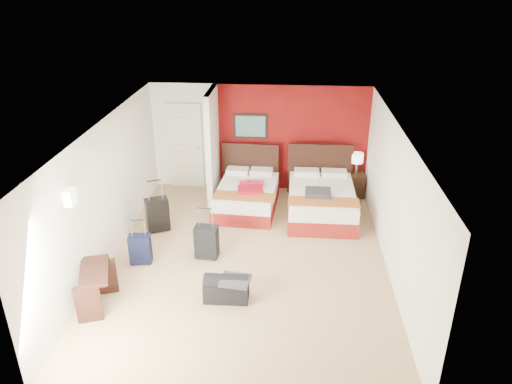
# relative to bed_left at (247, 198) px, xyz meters

# --- Properties ---
(ground) EXTENTS (6.50, 6.50, 0.00)m
(ground) POSITION_rel_bed_left_xyz_m (0.19, -2.07, -0.27)
(ground) COLOR tan
(ground) RESTS_ON ground
(room_walls) EXTENTS (5.02, 6.52, 2.50)m
(room_walls) POSITION_rel_bed_left_xyz_m (-1.21, -0.65, 0.99)
(room_walls) COLOR white
(room_walls) RESTS_ON ground
(red_accent_panel) EXTENTS (3.50, 0.04, 2.50)m
(red_accent_panel) POSITION_rel_bed_left_xyz_m (0.94, 1.16, 0.98)
(red_accent_panel) COLOR maroon
(red_accent_panel) RESTS_ON ground
(partition_wall) EXTENTS (0.12, 1.20, 2.50)m
(partition_wall) POSITION_rel_bed_left_xyz_m (-0.81, 0.54, 0.98)
(partition_wall) COLOR silver
(partition_wall) RESTS_ON ground
(entry_door) EXTENTS (0.82, 0.06, 2.05)m
(entry_door) POSITION_rel_bed_left_xyz_m (-1.56, 1.13, 0.76)
(entry_door) COLOR silver
(entry_door) RESTS_ON ground
(bed_left) EXTENTS (1.37, 1.87, 0.54)m
(bed_left) POSITION_rel_bed_left_xyz_m (0.00, 0.00, 0.00)
(bed_left) COLOR silver
(bed_left) RESTS_ON ground
(bed_right) EXTENTS (1.40, 2.00, 0.60)m
(bed_right) POSITION_rel_bed_left_xyz_m (1.61, -0.20, 0.03)
(bed_right) COLOR silver
(bed_right) RESTS_ON ground
(red_suitcase_open) EXTENTS (0.61, 0.78, 0.09)m
(red_suitcase_open) POSITION_rel_bed_left_xyz_m (0.10, -0.10, 0.31)
(red_suitcase_open) COLOR #A30E20
(red_suitcase_open) RESTS_ON bed_left
(jacket_bundle) EXTENTS (0.52, 0.42, 0.12)m
(jacket_bundle) POSITION_rel_bed_left_xyz_m (1.51, -0.50, 0.39)
(jacket_bundle) COLOR #353539
(jacket_bundle) RESTS_ON bed_right
(nightstand) EXTENTS (0.43, 0.43, 0.56)m
(nightstand) POSITION_rel_bed_left_xyz_m (2.44, 0.86, 0.01)
(nightstand) COLOR black
(nightstand) RESTS_ON ground
(table_lamp) EXTENTS (0.34, 0.34, 0.49)m
(table_lamp) POSITION_rel_bed_left_xyz_m (2.44, 0.86, 0.53)
(table_lamp) COLOR silver
(table_lamp) RESTS_ON nightstand
(suitcase_black) EXTENTS (0.52, 0.44, 0.67)m
(suitcase_black) POSITION_rel_bed_left_xyz_m (-1.70, -1.11, 0.07)
(suitcase_black) COLOR black
(suitcase_black) RESTS_ON ground
(suitcase_charcoal) EXTENTS (0.44, 0.30, 0.61)m
(suitcase_charcoal) POSITION_rel_bed_left_xyz_m (-0.55, -2.04, 0.04)
(suitcase_charcoal) COLOR black
(suitcase_charcoal) RESTS_ON ground
(suitcase_navy) EXTENTS (0.41, 0.28, 0.53)m
(suitcase_navy) POSITION_rel_bed_left_xyz_m (-1.70, -2.31, -0.00)
(suitcase_navy) COLOR black
(suitcase_navy) RESTS_ON ground
(duffel_bag) EXTENTS (0.71, 0.39, 0.36)m
(duffel_bag) POSITION_rel_bed_left_xyz_m (-0.04, -3.23, -0.09)
(duffel_bag) COLOR black
(duffel_bag) RESTS_ON ground
(jacket_draped) EXTENTS (0.50, 0.44, 0.06)m
(jacket_draped) POSITION_rel_bed_left_xyz_m (0.11, -3.28, 0.12)
(jacket_draped) COLOR #36363B
(jacket_draped) RESTS_ON duffel_bag
(desk) EXTENTS (0.66, 0.92, 0.69)m
(desk) POSITION_rel_bed_left_xyz_m (-2.01, -3.58, 0.08)
(desk) COLOR black
(desk) RESTS_ON ground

